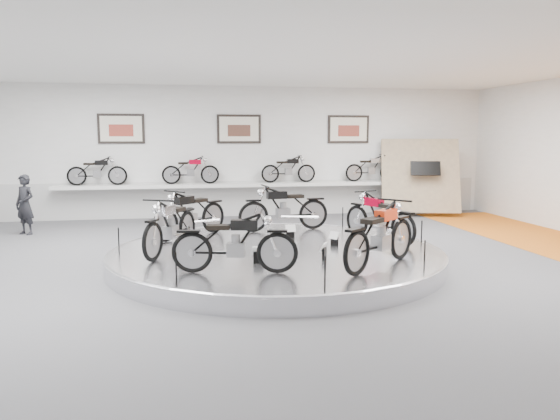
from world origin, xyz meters
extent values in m
plane|color=#4C4C4E|center=(0.00, 0.00, 0.00)|extent=(16.00, 16.00, 0.00)
plane|color=white|center=(0.00, 0.00, 4.00)|extent=(16.00, 16.00, 0.00)
plane|color=white|center=(0.00, 7.00, 2.00)|extent=(16.00, 0.00, 16.00)
plane|color=white|center=(0.00, -7.00, 2.00)|extent=(16.00, 0.00, 16.00)
cube|color=#BCBCBA|center=(0.00, 6.98, 0.55)|extent=(15.68, 0.04, 1.10)
cylinder|color=silver|center=(0.00, 0.30, 0.15)|extent=(6.40, 6.40, 0.30)
torus|color=#B2B2BA|center=(0.00, 0.30, 0.27)|extent=(6.40, 6.40, 0.10)
cube|color=silver|center=(0.00, 6.70, 1.00)|extent=(11.00, 0.55, 0.10)
cube|color=#ECE5CD|center=(-3.50, 6.96, 2.70)|extent=(1.35, 0.06, 0.88)
cube|color=#ECE5CD|center=(0.00, 6.96, 2.70)|extent=(1.35, 0.06, 0.88)
cube|color=#ECE5CD|center=(3.50, 6.96, 2.70)|extent=(1.35, 0.06, 0.88)
cube|color=tan|center=(5.60, 6.10, 1.25)|extent=(2.56, 1.52, 2.30)
imported|color=black|center=(-5.69, 4.69, 0.76)|extent=(0.67, 0.61, 1.53)
camera|label=1|loc=(-1.77, -9.92, 2.47)|focal=35.00mm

